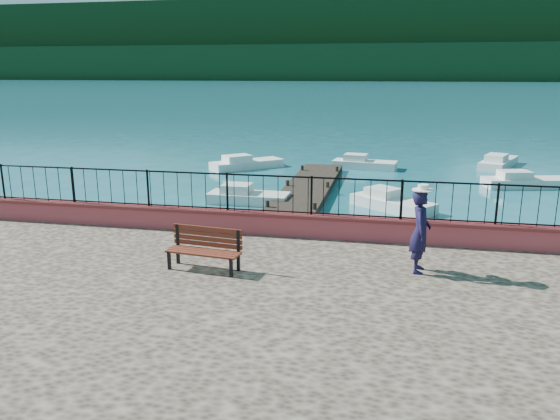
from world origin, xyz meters
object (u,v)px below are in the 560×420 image
at_px(boat_0, 249,194).
at_px(boat_3, 247,161).
at_px(person, 420,232).
at_px(boat_4, 365,161).
at_px(boat_5, 499,160).
at_px(park_bench, 204,257).
at_px(boat_2, 527,179).
at_px(boat_1, 393,199).

height_order(boat_0, boat_3, same).
relative_size(person, boat_4, 0.50).
height_order(boat_4, boat_5, same).
xyz_separation_m(park_bench, person, (4.44, 0.80, 0.60)).
height_order(person, boat_0, person).
bearing_deg(boat_2, person, -123.08).
relative_size(boat_0, boat_3, 0.80).
bearing_deg(boat_0, boat_5, 45.41).
relative_size(boat_1, boat_5, 0.84).
height_order(boat_0, boat_5, same).
xyz_separation_m(park_bench, boat_4, (2.32, 20.00, -1.07)).
relative_size(boat_1, boat_4, 0.97).
relative_size(boat_0, boat_2, 0.85).
bearing_deg(boat_0, boat_4, 66.52).
xyz_separation_m(person, boat_3, (-8.57, 17.97, -1.67)).
height_order(boat_1, boat_5, same).
height_order(park_bench, boat_4, park_bench).
xyz_separation_m(boat_2, boat_5, (-0.27, 5.66, 0.00)).
bearing_deg(boat_2, park_bench, -134.82).
distance_m(park_bench, boat_4, 20.16).
distance_m(boat_0, boat_4, 10.17).
distance_m(boat_2, boat_3, 14.32).
bearing_deg(park_bench, boat_2, 65.41).
relative_size(person, boat_5, 0.43).
bearing_deg(person, boat_0, 35.28).
bearing_deg(boat_4, boat_1, -72.51).
distance_m(boat_0, boat_1, 5.82).
bearing_deg(park_bench, boat_5, 72.95).
relative_size(park_bench, person, 0.94).
relative_size(park_bench, boat_1, 0.48).
bearing_deg(park_bench, boat_0, 106.77).
height_order(boat_3, boat_4, same).
bearing_deg(boat_3, boat_5, -28.94).
height_order(person, boat_4, person).
relative_size(boat_2, boat_5, 0.96).
distance_m(boat_0, boat_2, 13.21).
height_order(boat_0, boat_2, same).
bearing_deg(boat_2, boat_3, 157.18).
distance_m(park_bench, boat_2, 19.29).
bearing_deg(park_bench, person, 16.86).
bearing_deg(boat_5, person, -171.26).
relative_size(boat_0, boat_5, 0.82).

